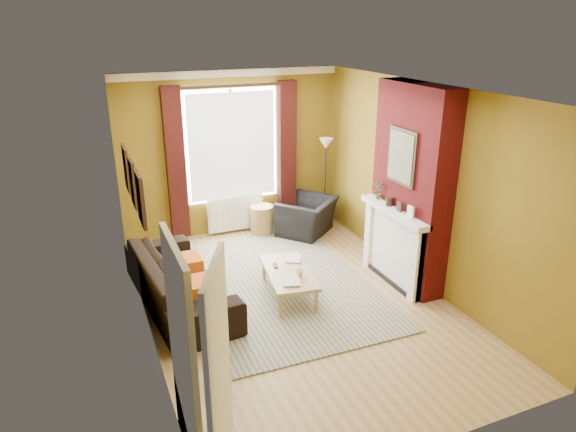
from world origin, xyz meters
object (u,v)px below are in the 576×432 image
(coffee_table, at_px, (289,274))
(wicker_stool, at_px, (262,220))
(sofa, at_px, (179,280))
(armchair, at_px, (307,217))
(floor_lamp, at_px, (326,158))

(coffee_table, relative_size, wicker_stool, 2.39)
(sofa, relative_size, wicker_stool, 4.52)
(sofa, height_order, coffee_table, sofa)
(armchair, bearing_deg, coffee_table, 18.81)
(coffee_table, height_order, wicker_stool, wicker_stool)
(armchair, height_order, coffee_table, armchair)
(armchair, xyz_separation_m, floor_lamp, (0.41, 0.15, 0.98))
(sofa, relative_size, armchair, 2.42)
(wicker_stool, distance_m, floor_lamp, 1.56)
(armchair, bearing_deg, sofa, -9.33)
(coffee_table, distance_m, wicker_stool, 2.27)
(floor_lamp, bearing_deg, sofa, -150.61)
(sofa, xyz_separation_m, armchair, (2.56, 1.52, -0.03))
(sofa, xyz_separation_m, coffee_table, (1.40, -0.40, 0.00))
(sofa, distance_m, coffee_table, 1.45)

